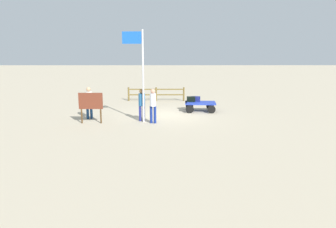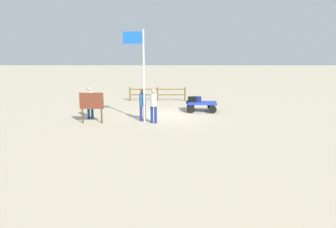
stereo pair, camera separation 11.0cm
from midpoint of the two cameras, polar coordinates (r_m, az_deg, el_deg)
The scene contains 10 objects.
ground_plane at distance 18.75m, azimuth -0.27°, elevation -0.16°, with size 120.00×120.00×0.00m, color #B9AB8F.
luggage_cart at distance 19.85m, azimuth 5.50°, elevation 1.69°, with size 1.91×1.37×0.58m.
suitcase_maroon at distance 20.09m, azimuth 4.75°, elevation 2.68°, with size 0.57×0.37×0.30m.
suitcase_tan at distance 19.95m, azimuth 3.93°, elevation 2.64°, with size 0.52×0.40×0.30m.
worker_lead at distance 17.08m, azimuth -4.84°, elevation 2.10°, with size 0.45×0.45×1.72m.
worker_trailing at distance 16.51m, azimuth -2.87°, elevation 1.87°, with size 0.37×0.37×1.78m.
worker_supervisor at distance 18.08m, azimuth -13.98°, elevation 2.39°, with size 0.45×0.45×1.75m.
flagpole at distance 16.61m, azimuth -5.17°, elevation 8.38°, with size 1.08×0.15×4.73m.
signboard at distance 16.93m, azimuth -13.70°, elevation 1.90°, with size 1.23×0.09×1.58m.
wooden_fence at distance 23.84m, azimuth -2.23°, elevation 3.74°, with size 4.20×0.14×1.01m.
Camera 1 is at (0.05, 18.38, 3.75)m, focal length 34.45 mm.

